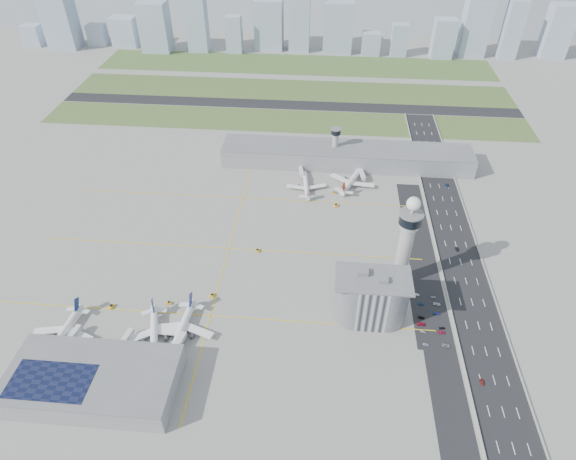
# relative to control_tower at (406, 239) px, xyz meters

# --- Properties ---
(ground) EXTENTS (1000.00, 1000.00, 0.00)m
(ground) POSITION_rel_control_tower_xyz_m (-72.00, -8.00, -35.04)
(ground) COLOR #99978F
(grass_strip_0) EXTENTS (480.00, 50.00, 0.08)m
(grass_strip_0) POSITION_rel_control_tower_xyz_m (-92.00, 217.00, -35.00)
(grass_strip_0) COLOR #3E582A
(grass_strip_0) RESTS_ON ground
(grass_strip_1) EXTENTS (480.00, 60.00, 0.08)m
(grass_strip_1) POSITION_rel_control_tower_xyz_m (-92.00, 292.00, -35.00)
(grass_strip_1) COLOR #375126
(grass_strip_1) RESTS_ON ground
(grass_strip_2) EXTENTS (480.00, 70.00, 0.08)m
(grass_strip_2) POSITION_rel_control_tower_xyz_m (-92.00, 372.00, -35.00)
(grass_strip_2) COLOR #4E6C33
(grass_strip_2) RESTS_ON ground
(runway) EXTENTS (480.00, 22.00, 0.10)m
(runway) POSITION_rel_control_tower_xyz_m (-92.00, 254.00, -34.98)
(runway) COLOR black
(runway) RESTS_ON ground
(highway) EXTENTS (28.00, 500.00, 0.10)m
(highway) POSITION_rel_control_tower_xyz_m (43.00, -8.00, -34.99)
(highway) COLOR black
(highway) RESTS_ON ground
(barrier_left) EXTENTS (0.60, 500.00, 1.20)m
(barrier_left) POSITION_rel_control_tower_xyz_m (29.00, -8.00, -34.44)
(barrier_left) COLOR #9E9E99
(barrier_left) RESTS_ON ground
(barrier_right) EXTENTS (0.60, 500.00, 1.20)m
(barrier_right) POSITION_rel_control_tower_xyz_m (57.00, -8.00, -34.44)
(barrier_right) COLOR #9E9E99
(barrier_right) RESTS_ON ground
(landside_road) EXTENTS (18.00, 260.00, 0.08)m
(landside_road) POSITION_rel_control_tower_xyz_m (18.00, -18.00, -35.00)
(landside_road) COLOR black
(landside_road) RESTS_ON ground
(parking_lot) EXTENTS (20.00, 44.00, 0.10)m
(parking_lot) POSITION_rel_control_tower_xyz_m (16.00, -30.00, -34.99)
(parking_lot) COLOR black
(parking_lot) RESTS_ON ground
(taxiway_line_h_0) EXTENTS (260.00, 0.60, 0.01)m
(taxiway_line_h_0) POSITION_rel_control_tower_xyz_m (-112.00, -38.00, -35.04)
(taxiway_line_h_0) COLOR yellow
(taxiway_line_h_0) RESTS_ON ground
(taxiway_line_h_1) EXTENTS (260.00, 0.60, 0.01)m
(taxiway_line_h_1) POSITION_rel_control_tower_xyz_m (-112.00, 22.00, -35.04)
(taxiway_line_h_1) COLOR yellow
(taxiway_line_h_1) RESTS_ON ground
(taxiway_line_h_2) EXTENTS (260.00, 0.60, 0.01)m
(taxiway_line_h_2) POSITION_rel_control_tower_xyz_m (-112.00, 82.00, -35.04)
(taxiway_line_h_2) COLOR yellow
(taxiway_line_h_2) RESTS_ON ground
(taxiway_line_v) EXTENTS (0.60, 260.00, 0.01)m
(taxiway_line_v) POSITION_rel_control_tower_xyz_m (-112.00, 22.00, -35.04)
(taxiway_line_v) COLOR yellow
(taxiway_line_v) RESTS_ON ground
(control_tower) EXTENTS (14.00, 14.00, 64.50)m
(control_tower) POSITION_rel_control_tower_xyz_m (0.00, 0.00, 0.00)
(control_tower) COLOR #ADAAA5
(control_tower) RESTS_ON ground
(secondary_tower) EXTENTS (8.60, 8.60, 31.90)m
(secondary_tower) POSITION_rel_control_tower_xyz_m (-42.00, 142.00, -16.24)
(secondary_tower) COLOR #ADAAA5
(secondary_tower) RESTS_ON ground
(admin_building) EXTENTS (42.00, 24.00, 33.50)m
(admin_building) POSITION_rel_control_tower_xyz_m (-20.01, -30.00, -19.74)
(admin_building) COLOR #B2B2B7
(admin_building) RESTS_ON ground
(terminal_pier) EXTENTS (210.00, 32.00, 15.80)m
(terminal_pier) POSITION_rel_control_tower_xyz_m (-32.00, 140.00, -27.14)
(terminal_pier) COLOR gray
(terminal_pier) RESTS_ON ground
(near_terminal) EXTENTS (84.00, 42.00, 13.00)m
(near_terminal) POSITION_rel_control_tower_xyz_m (-160.07, -90.02, -28.62)
(near_terminal) COLOR gray
(near_terminal) RESTS_ON ground
(airplane_near_a) EXTENTS (38.71, 44.39, 11.63)m
(airplane_near_a) POSITION_rel_control_tower_xyz_m (-190.43, -60.91, -29.23)
(airplane_near_a) COLOR white
(airplane_near_a) RESTS_ON ground
(airplane_near_b) EXTENTS (47.11, 51.40, 11.97)m
(airplane_near_b) POSITION_rel_control_tower_xyz_m (-139.12, -57.92, -29.06)
(airplane_near_b) COLOR white
(airplane_near_b) RESTS_ON ground
(airplane_near_c) EXTENTS (40.04, 46.16, 12.26)m
(airplane_near_c) POSITION_rel_control_tower_xyz_m (-125.11, -52.94, -28.91)
(airplane_near_c) COLOR white
(airplane_near_c) RESTS_ON ground
(airplane_far_a) EXTENTS (36.30, 41.26, 10.57)m
(airplane_far_a) POSITION_rel_control_tower_xyz_m (-63.73, 99.62, -29.76)
(airplane_far_a) COLOR white
(airplane_far_a) RESTS_ON ground
(airplane_far_b) EXTENTS (52.08, 55.82, 12.56)m
(airplane_far_b) POSITION_rel_control_tower_xyz_m (-27.01, 109.97, -28.76)
(airplane_far_b) COLOR white
(airplane_far_b) RESTS_ON ground
(jet_bridge_near_0) EXTENTS (5.39, 14.31, 5.70)m
(jet_bridge_near_0) POSITION_rel_control_tower_xyz_m (-185.00, -69.00, -32.19)
(jet_bridge_near_0) COLOR silver
(jet_bridge_near_0) RESTS_ON ground
(jet_bridge_near_1) EXTENTS (5.39, 14.31, 5.70)m
(jet_bridge_near_1) POSITION_rel_control_tower_xyz_m (-155.00, -69.00, -32.19)
(jet_bridge_near_1) COLOR silver
(jet_bridge_near_1) RESTS_ON ground
(jet_bridge_near_2) EXTENTS (5.39, 14.31, 5.70)m
(jet_bridge_near_2) POSITION_rel_control_tower_xyz_m (-125.00, -69.00, -32.19)
(jet_bridge_near_2) COLOR silver
(jet_bridge_near_2) RESTS_ON ground
(jet_bridge_far_0) EXTENTS (5.39, 14.31, 5.70)m
(jet_bridge_far_0) POSITION_rel_control_tower_xyz_m (-70.00, 124.00, -32.19)
(jet_bridge_far_0) COLOR silver
(jet_bridge_far_0) RESTS_ON ground
(jet_bridge_far_1) EXTENTS (5.39, 14.31, 5.70)m
(jet_bridge_far_1) POSITION_rel_control_tower_xyz_m (-20.00, 124.00, -32.19)
(jet_bridge_far_1) COLOR silver
(jet_bridge_far_1) RESTS_ON ground
(tug_0) EXTENTS (3.36, 4.07, 2.03)m
(tug_0) POSITION_rel_control_tower_xyz_m (-172.10, -36.65, -34.02)
(tug_0) COLOR gold
(tug_0) RESTS_ON ground
(tug_1) EXTENTS (2.99, 2.11, 1.70)m
(tug_1) POSITION_rel_control_tower_xyz_m (-138.78, -30.82, -34.19)
(tug_1) COLOR gold
(tug_1) RESTS_ON ground
(tug_2) EXTENTS (2.33, 3.23, 1.80)m
(tug_2) POSITION_rel_control_tower_xyz_m (-114.21, -22.53, -34.14)
(tug_2) COLOR #F2AF06
(tug_2) RESTS_ON ground
(tug_3) EXTENTS (2.27, 3.23, 1.84)m
(tug_3) POSITION_rel_control_tower_xyz_m (-92.24, 20.73, -34.12)
(tug_3) COLOR gold
(tug_3) RESTS_ON ground
(tug_4) EXTENTS (3.57, 4.17, 2.05)m
(tug_4) POSITION_rel_control_tower_xyz_m (-39.71, 77.20, -34.02)
(tug_4) COLOR orange
(tug_4) RESTS_ON ground
(tug_5) EXTENTS (3.07, 2.33, 1.63)m
(tug_5) POSITION_rel_control_tower_xyz_m (-41.13, 94.17, -34.22)
(tug_5) COLOR orange
(tug_5) RESTS_ON ground
(car_lot_0) EXTENTS (3.64, 1.87, 1.18)m
(car_lot_0) POSITION_rel_control_tower_xyz_m (10.74, -48.55, -34.45)
(car_lot_0) COLOR #B8B5C2
(car_lot_0) RESTS_ON ground
(car_lot_1) EXTENTS (3.79, 1.83, 1.20)m
(car_lot_1) POSITION_rel_control_tower_xyz_m (10.70, -39.50, -34.44)
(car_lot_1) COLOR slate
(car_lot_1) RESTS_ON ground
(car_lot_2) EXTENTS (4.81, 2.52, 1.29)m
(car_lot_2) POSITION_rel_control_tower_xyz_m (10.15, -34.18, -34.39)
(car_lot_2) COLOR #A51230
(car_lot_2) RESTS_ON ground
(car_lot_3) EXTENTS (3.93, 2.05, 1.09)m
(car_lot_3) POSITION_rel_control_tower_xyz_m (10.88, -29.19, -34.50)
(car_lot_3) COLOR black
(car_lot_3) RESTS_ON ground
(car_lot_4) EXTENTS (3.68, 1.59, 1.24)m
(car_lot_4) POSITION_rel_control_tower_xyz_m (12.15, -18.49, -34.42)
(car_lot_4) COLOR navy
(car_lot_4) RESTS_ON ground
(car_lot_5) EXTENTS (3.54, 1.36, 1.15)m
(car_lot_5) POSITION_rel_control_tower_xyz_m (10.19, -11.16, -34.46)
(car_lot_5) COLOR silver
(car_lot_5) RESTS_ON ground
(car_lot_6) EXTENTS (4.90, 2.86, 1.28)m
(car_lot_6) POSITION_rel_control_tower_xyz_m (21.83, -48.31, -34.40)
(car_lot_6) COLOR gray
(car_lot_6) RESTS_ON ground
(car_lot_7) EXTENTS (4.31, 1.98, 1.22)m
(car_lot_7) POSITION_rel_control_tower_xyz_m (20.86, -39.25, -34.43)
(car_lot_7) COLOR #B31943
(car_lot_7) RESTS_ON ground
(car_lot_8) EXTENTS (3.51, 1.73, 1.15)m
(car_lot_8) POSITION_rel_control_tower_xyz_m (21.61, -36.10, -34.47)
(car_lot_8) COLOR black
(car_lot_8) RESTS_ON ground
(car_lot_9) EXTENTS (3.61, 1.38, 1.17)m
(car_lot_9) POSITION_rel_control_tower_xyz_m (20.22, -25.48, -34.45)
(car_lot_9) COLOR navy
(car_lot_9) RESTS_ON ground
(car_lot_10) EXTENTS (4.70, 2.72, 1.23)m
(car_lot_10) POSITION_rel_control_tower_xyz_m (21.42, -17.73, -34.43)
(car_lot_10) COLOR silver
(car_lot_10) RESTS_ON ground
(car_lot_11) EXTENTS (3.99, 2.11, 1.10)m
(car_lot_11) POSITION_rel_control_tower_xyz_m (20.18, -12.42, -34.49)
(car_lot_11) COLOR #8D8FA1
(car_lot_11) RESTS_ON ground
(car_hw_0) EXTENTS (1.98, 3.88, 1.27)m
(car_hw_0) POSITION_rel_control_tower_xyz_m (36.35, -70.15, -34.41)
(car_hw_0) COLOR maroon
(car_hw_0) RESTS_ON ground
(car_hw_1) EXTENTS (1.77, 4.02, 1.29)m
(car_hw_1) POSITION_rel_control_tower_xyz_m (42.65, 33.88, -34.40)
(car_hw_1) COLOR black
(car_hw_1) RESTS_ON ground
(car_hw_2) EXTENTS (2.18, 4.63, 1.28)m
(car_hw_2) POSITION_rel_control_tower_xyz_m (49.22, 112.42, -34.40)
(car_hw_2) COLOR navy
(car_hw_2) RESTS_ON ground
(car_hw_4) EXTENTS (1.43, 3.53, 1.20)m
(car_hw_4) POSITION_rel_control_tower_xyz_m (36.30, 172.05, -34.44)
(car_hw_4) COLOR gray
(car_hw_4) RESTS_ON ground
(skyline_bldg_0) EXTENTS (24.05, 19.24, 26.50)m
(skyline_bldg_0) POSITION_rel_control_tower_xyz_m (-449.77, 413.70, -21.79)
(skyline_bldg_0) COLOR #9EADC1
(skyline_bldg_0) RESTS_ON ground
(skyline_bldg_1) EXTENTS (37.63, 30.10, 65.60)m
(skyline_bldg_1) POSITION_rel_control_tower_xyz_m (-403.22, 409.61, -2.24)
(skyline_bldg_1) COLOR #9EADC1
(skyline_bldg_1) RESTS_ON ground
(skyline_bldg_2) EXTENTS (22.81, 18.25, 26.79)m
(skyline_bldg_2) POSITION_rel_control_tower_xyz_m (-363.25, 422.16, -21.65)
(skyline_bldg_2) COLOR #9EADC1
(skyline_bldg_2) RESTS_ON ground
(skyline_bldg_3) EXTENTS (32.30, 25.84, 36.93)m
(skyline_bldg_3) POSITION_rel_control_tower_xyz_m (-324.58, 423.35, -16.58)
(skyline_bldg_3) COLOR #9EADC1
(skyline_bldg_3) RESTS_ON ground
(skyline_bldg_4) EXTENTS (35.81, 28.65, 60.36)m
(skyline_bldg_4) POSITION_rel_control_tower_xyz_m (-276.47, 407.19, -4.86)
(skyline_bldg_4) COLOR #9EADC1
(skyline_bldg_4) RESTS_ON ground
(skyline_bldg_5) EXTENTS (25.49, 20.39, 66.89)m
(skyline_bldg_5) POSITION_rel_control_tower_xyz_m (-222.11, 411.66, -1.60)
(skyline_bldg_5) COLOR #9EADC1
(skyline_bldg_5) RESTS_ON ground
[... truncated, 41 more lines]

